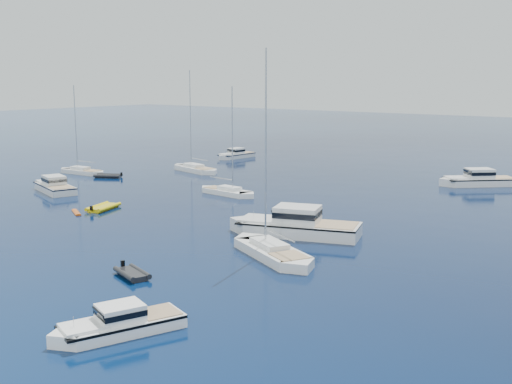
# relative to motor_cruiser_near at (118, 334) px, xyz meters

# --- Properties ---
(ground) EXTENTS (400.00, 400.00, 0.00)m
(ground) POSITION_rel_motor_cruiser_near_xyz_m (-12.95, 2.29, 0.00)
(ground) COLOR navy
(ground) RESTS_ON ground
(motor_cruiser_near) EXTENTS (4.85, 7.98, 2.01)m
(motor_cruiser_near) POSITION_rel_motor_cruiser_near_xyz_m (0.00, 0.00, 0.00)
(motor_cruiser_near) COLOR white
(motor_cruiser_near) RESTS_ON ground
(motor_cruiser_centre) EXTENTS (12.72, 7.51, 3.19)m
(motor_cruiser_centre) POSITION_rel_motor_cruiser_near_xyz_m (-4.63, 23.26, 0.00)
(motor_cruiser_centre) COLOR silver
(motor_cruiser_centre) RESTS_ON ground
(motor_cruiser_far_l) EXTENTS (9.65, 5.57, 2.42)m
(motor_cruiser_far_l) POSITION_rel_motor_cruiser_near_xyz_m (-38.85, 23.65, 0.00)
(motor_cruiser_far_l) COLOR silver
(motor_cruiser_far_l) RESTS_ON ground
(motor_cruiser_distant) EXTENTS (9.60, 9.35, 2.69)m
(motor_cruiser_distant) POSITION_rel_motor_cruiser_near_xyz_m (-0.83, 58.00, 0.00)
(motor_cruiser_distant) COLOR silver
(motor_cruiser_distant) RESTS_ON ground
(motor_cruiser_horizon) EXTENTS (3.01, 8.17, 2.11)m
(motor_cruiser_horizon) POSITION_rel_motor_cruiser_near_xyz_m (-41.93, 61.10, 0.00)
(motor_cruiser_horizon) COLOR silver
(motor_cruiser_horizon) RESTS_ON ground
(sailboat_mid_r) EXTENTS (10.91, 7.32, 15.86)m
(sailboat_mid_r) POSITION_rel_motor_cruiser_near_xyz_m (-2.21, 16.69, 0.00)
(sailboat_mid_r) COLOR white
(sailboat_mid_r) RESTS_ON ground
(sailboat_mid_l) EXTENTS (8.72, 2.91, 12.59)m
(sailboat_mid_l) POSITION_rel_motor_cruiser_near_xyz_m (-47.77, 34.53, 0.00)
(sailboat_mid_l) COLOR silver
(sailboat_mid_l) RESTS_ON ground
(sailboat_centre) EXTENTS (8.78, 2.99, 12.67)m
(sailboat_centre) POSITION_rel_motor_cruiser_near_xyz_m (-21.44, 34.47, 0.00)
(sailboat_centre) COLOR white
(sailboat_centre) RESTS_ON ground
(sailboat_far_l) EXTENTS (10.36, 4.85, 14.74)m
(sailboat_far_l) POSITION_rel_motor_cruiser_near_xyz_m (-36.73, 45.64, 0.00)
(sailboat_far_l) COLOR white
(sailboat_far_l) RESTS_ON ground
(tender_yellow) EXTENTS (3.35, 4.58, 0.95)m
(tender_yellow) POSITION_rel_motor_cruiser_near_xyz_m (-26.00, 20.35, 0.00)
(tender_yellow) COLOR #D5BF0C
(tender_yellow) RESTS_ON ground
(tender_grey_near) EXTENTS (3.62, 2.74, 0.95)m
(tender_grey_near) POSITION_rel_motor_cruiser_near_xyz_m (-6.79, 7.03, 0.00)
(tender_grey_near) COLOR black
(tender_grey_near) RESTS_ON ground
(tender_grey_far) EXTENTS (4.20, 3.62, 0.95)m
(tender_grey_far) POSITION_rel_motor_cruiser_near_xyz_m (-42.15, 34.45, 0.00)
(tender_grey_far) COLOR black
(tender_grey_far) RESTS_ON ground
(kayak_orange) EXTENTS (2.73, 1.83, 0.30)m
(kayak_orange) POSITION_rel_motor_cruiser_near_xyz_m (-26.73, 17.60, 0.00)
(kayak_orange) COLOR #CA4D09
(kayak_orange) RESTS_ON ground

